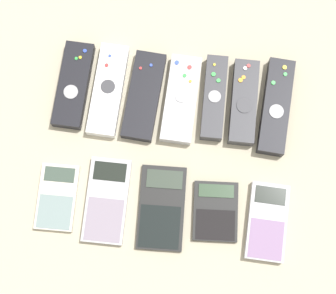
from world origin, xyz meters
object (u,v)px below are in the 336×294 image
object	(u,v)px
calculator_3	(215,211)
remote_0	(74,85)
remote_2	(144,96)
remote_6	(276,107)
calculator_4	(267,222)
remote_3	(181,99)
remote_4	(214,98)
calculator_0	(57,197)
remote_1	(108,90)
calculator_2	(160,207)
remote_5	(244,102)
calculator_1	(107,200)

from	to	relation	value
calculator_3	remote_0	bearing A→B (deg)	140.78
remote_2	remote_6	bearing A→B (deg)	4.66
calculator_3	calculator_4	distance (m)	0.10
remote_6	calculator_3	bearing A→B (deg)	-111.26
remote_0	remote_3	world-z (taller)	same
remote_3	remote_6	xyz separation A→B (m)	(0.18, 0.00, 0.00)
remote_4	calculator_0	distance (m)	0.35
calculator_0	calculator_3	xyz separation A→B (m)	(0.30, 0.00, -0.00)
remote_0	remote_3	size ratio (longest dim) A/B	0.99
remote_0	remote_6	distance (m)	0.40
remote_1	calculator_2	world-z (taller)	remote_1
remote_4	remote_5	size ratio (longest dim) A/B	1.00
remote_4	remote_6	xyz separation A→B (m)	(0.12, -0.01, -0.00)
remote_0	calculator_2	distance (m)	0.29
remote_3	remote_1	bearing A→B (deg)	-179.44
remote_6	calculator_0	distance (m)	0.45
remote_1	calculator_1	distance (m)	0.22
remote_2	calculator_3	size ratio (longest dim) A/B	1.55
calculator_3	calculator_2	bearing A→B (deg)	178.75
calculator_1	remote_0	bearing A→B (deg)	112.95
calculator_0	calculator_2	distance (m)	0.19
remote_0	remote_1	world-z (taller)	same
remote_0	calculator_1	bearing A→B (deg)	-64.87
remote_2	remote_0	bearing A→B (deg)	-179.42
remote_5	remote_0	bearing A→B (deg)	-179.99
remote_2	remote_5	size ratio (longest dim) A/B	1.08
remote_4	calculator_3	world-z (taller)	remote_4
remote_1	remote_5	world-z (taller)	remote_5
remote_4	calculator_3	size ratio (longest dim) A/B	1.44
remote_5	calculator_0	size ratio (longest dim) A/B	1.32
calculator_1	remote_5	bearing A→B (deg)	41.75
remote_4	remote_3	bearing A→B (deg)	-172.40
remote_2	remote_6	size ratio (longest dim) A/B	0.94
calculator_0	remote_6	bearing A→B (deg)	27.83
remote_1	calculator_3	bearing A→B (deg)	-40.74
remote_0	remote_1	xyz separation A→B (m)	(0.07, -0.00, -0.00)
calculator_4	remote_0	bearing A→B (deg)	152.03
remote_6	calculator_0	size ratio (longest dim) A/B	1.52
remote_5	calculator_4	xyz separation A→B (m)	(0.06, -0.23, -0.00)
calculator_3	remote_3	bearing A→B (deg)	109.03
remote_3	remote_5	size ratio (longest dim) A/B	1.05
calculator_1	calculator_4	xyz separation A→B (m)	(0.30, -0.01, 0.00)
remote_4	remote_6	size ratio (longest dim) A/B	0.87
remote_5	calculator_1	bearing A→B (deg)	-137.81
remote_2	calculator_3	xyz separation A→B (m)	(0.16, -0.21, -0.01)
remote_0	calculator_3	xyz separation A→B (m)	(0.30, -0.22, -0.01)
remote_4	remote_6	world-z (taller)	same
remote_1	remote_6	size ratio (longest dim) A/B	0.97
calculator_4	remote_2	bearing A→B (deg)	141.27
remote_0	remote_3	bearing A→B (deg)	0.02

